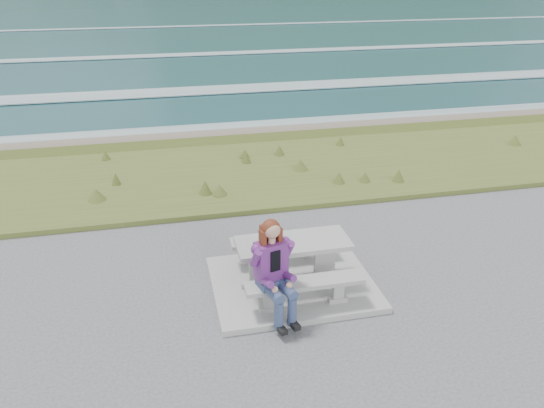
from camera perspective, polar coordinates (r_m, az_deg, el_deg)
name	(u,v)px	position (r m, az deg, el deg)	size (l,w,h in m)	color
concrete_slab	(292,284)	(8.81, 2.19, -8.54)	(2.60, 2.10, 0.10)	#A5A59F
picnic_table	(293,250)	(8.48, 2.26, -4.98)	(1.80, 0.75, 0.75)	#A5A59F
bench_landward	(304,287)	(8.03, 3.51, -8.86)	(1.80, 0.35, 0.45)	#A5A59F
bench_seaward	(282,242)	(9.18, 1.13, -4.11)	(1.80, 0.35, 0.45)	#A5A59F
grass_verge	(242,175)	(13.19, -3.28, 3.11)	(160.00, 4.50, 0.22)	#475A21
shore_drop	(225,140)	(15.89, -5.03, 6.92)	(160.00, 0.80, 2.20)	brown
ocean	(186,79)	(32.91, -9.19, 13.09)	(1600.00, 1600.00, 0.09)	#1C494F
seated_woman	(276,284)	(7.70, 0.47, -8.58)	(0.61, 0.85, 1.51)	navy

